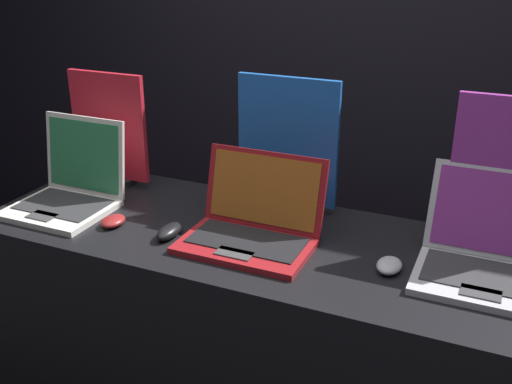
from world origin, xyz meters
TOP-DOWN VIEW (x-y plane):
  - wall_back at (0.00, 1.60)m, footprint 8.00×0.05m
  - display_counter at (0.00, 0.32)m, footprint 1.82×0.64m
  - laptop_front at (-0.68, 0.27)m, footprint 0.33×0.32m
  - mouse_front at (-0.45, 0.20)m, footprint 0.07×0.10m
  - promo_stand_front at (-0.68, 0.52)m, footprint 0.32×0.07m
  - laptop_middle at (0.01, 0.28)m, footprint 0.40×0.31m
  - mouse_middle at (-0.24, 0.20)m, footprint 0.06×0.12m
  - promo_stand_middle at (0.01, 0.57)m, footprint 0.35×0.07m
  - laptop_back at (0.69, 0.36)m, footprint 0.37×0.36m
  - mouse_back at (0.44, 0.27)m, footprint 0.07×0.10m
  - promo_stand_back at (0.69, 0.52)m, footprint 0.29×0.07m

SIDE VIEW (x-z plane):
  - display_counter at x=0.00m, z-range 0.00..0.97m
  - mouse_front at x=-0.45m, z-range 0.97..1.00m
  - mouse_back at x=0.44m, z-range 0.97..1.00m
  - mouse_middle at x=-0.24m, z-range 0.97..1.01m
  - laptop_middle at x=0.01m, z-range 0.90..1.16m
  - laptop_back at x=0.69m, z-range 0.90..1.17m
  - laptop_front at x=-0.68m, z-range 0.89..1.19m
  - promo_stand_front at x=-0.68m, z-range 0.96..1.39m
  - promo_stand_middle at x=0.01m, z-range 0.96..1.42m
  - promo_stand_back at x=0.69m, z-range 0.96..1.44m
  - wall_back at x=0.00m, z-range 0.00..2.80m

